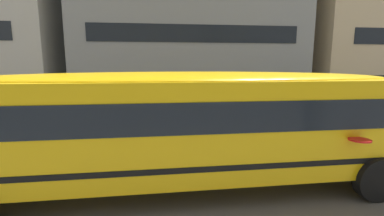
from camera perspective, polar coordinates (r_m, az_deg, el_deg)
ground_plane at (r=9.24m, az=-25.46°, el=-11.43°), size 400.00×400.00×0.00m
sidewalk_far at (r=15.95m, az=-17.28°, el=-2.50°), size 120.00×3.00×0.01m
lane_centreline at (r=9.24m, az=-25.46°, el=-11.41°), size 110.00×0.16×0.01m
school_bus at (r=6.58m, az=0.54°, el=-2.62°), size 13.31×3.16×2.97m
parked_car_white_by_entrance at (r=15.61m, az=27.80°, el=-0.27°), size 3.93×1.93×1.64m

